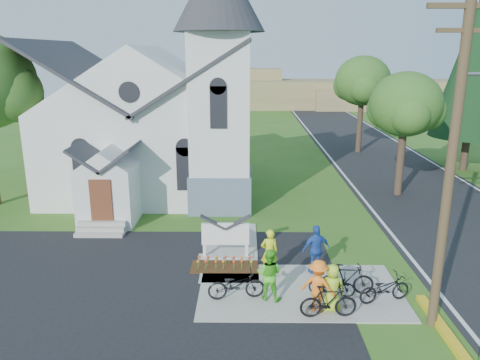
{
  "coord_description": "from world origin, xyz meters",
  "views": [
    {
      "loc": [
        -0.45,
        -14.2,
        8.07
      ],
      "look_at": [
        -0.63,
        5.0,
        2.79
      ],
      "focal_mm": 35.0,
      "sensor_mm": 36.0,
      "label": 1
    }
  ],
  "objects_px": {
    "utility_pole": "(455,152)",
    "bike_2": "(332,284)",
    "bike_0": "(236,285)",
    "bike_3": "(347,279)",
    "church_sign": "(225,234)",
    "bike_1": "(328,301)",
    "cyclist_1": "(269,274)",
    "cyclist_3": "(318,286)",
    "cyclist_0": "(269,252)",
    "bike_4": "(385,288)",
    "cyclist_4": "(332,288)",
    "cyclist_2": "(316,249)"
  },
  "relations": [
    {
      "from": "utility_pole",
      "to": "bike_2",
      "type": "distance_m",
      "value": 5.93
    },
    {
      "from": "bike_0",
      "to": "bike_3",
      "type": "xyz_separation_m",
      "value": [
        3.77,
        0.34,
        0.05
      ]
    },
    {
      "from": "church_sign",
      "to": "bike_3",
      "type": "bearing_deg",
      "value": -34.65
    },
    {
      "from": "bike_1",
      "to": "bike_2",
      "type": "height_order",
      "value": "bike_1"
    },
    {
      "from": "cyclist_1",
      "to": "cyclist_3",
      "type": "bearing_deg",
      "value": 171.5
    },
    {
      "from": "cyclist_0",
      "to": "bike_0",
      "type": "relative_size",
      "value": 0.93
    },
    {
      "from": "bike_4",
      "to": "cyclist_3",
      "type": "bearing_deg",
      "value": 88.12
    },
    {
      "from": "bike_1",
      "to": "bike_3",
      "type": "xyz_separation_m",
      "value": [
        0.88,
        1.46,
        0.01
      ]
    },
    {
      "from": "bike_0",
      "to": "cyclist_0",
      "type": "bearing_deg",
      "value": -42.5
    },
    {
      "from": "cyclist_3",
      "to": "cyclist_4",
      "type": "distance_m",
      "value": 0.46
    },
    {
      "from": "cyclist_2",
      "to": "cyclist_4",
      "type": "relative_size",
      "value": 1.18
    },
    {
      "from": "bike_0",
      "to": "bike_1",
      "type": "relative_size",
      "value": 1.06
    },
    {
      "from": "bike_3",
      "to": "cyclist_4",
      "type": "xyz_separation_m",
      "value": [
        -0.7,
        -1.06,
        0.24
      ]
    },
    {
      "from": "cyclist_1",
      "to": "bike_2",
      "type": "bearing_deg",
      "value": -156.62
    },
    {
      "from": "church_sign",
      "to": "bike_1",
      "type": "xyz_separation_m",
      "value": [
        3.37,
        -4.4,
        -0.44
      ]
    },
    {
      "from": "church_sign",
      "to": "cyclist_0",
      "type": "height_order",
      "value": "cyclist_0"
    },
    {
      "from": "cyclist_3",
      "to": "bike_4",
      "type": "bearing_deg",
      "value": -141.62
    },
    {
      "from": "bike_3",
      "to": "bike_4",
      "type": "distance_m",
      "value": 1.25
    },
    {
      "from": "church_sign",
      "to": "bike_3",
      "type": "xyz_separation_m",
      "value": [
        4.25,
        -2.94,
        -0.42
      ]
    },
    {
      "from": "cyclist_1",
      "to": "cyclist_4",
      "type": "height_order",
      "value": "cyclist_1"
    },
    {
      "from": "cyclist_0",
      "to": "cyclist_3",
      "type": "distance_m",
      "value": 2.88
    },
    {
      "from": "utility_pole",
      "to": "bike_3",
      "type": "relative_size",
      "value": 5.44
    },
    {
      "from": "bike_0",
      "to": "bike_1",
      "type": "height_order",
      "value": "bike_1"
    },
    {
      "from": "cyclist_3",
      "to": "cyclist_2",
      "type": "bearing_deg",
      "value": -72.78
    },
    {
      "from": "bike_1",
      "to": "cyclist_4",
      "type": "xyz_separation_m",
      "value": [
        0.18,
        0.4,
        0.25
      ]
    },
    {
      "from": "cyclist_4",
      "to": "bike_4",
      "type": "relative_size",
      "value": 0.87
    },
    {
      "from": "utility_pole",
      "to": "cyclist_0",
      "type": "bearing_deg",
      "value": 146.83
    },
    {
      "from": "cyclist_1",
      "to": "cyclist_4",
      "type": "xyz_separation_m",
      "value": [
        1.97,
        -0.72,
        -0.1
      ]
    },
    {
      "from": "cyclist_0",
      "to": "bike_0",
      "type": "distance_m",
      "value": 2.17
    },
    {
      "from": "cyclist_3",
      "to": "cyclist_4",
      "type": "height_order",
      "value": "cyclist_3"
    },
    {
      "from": "church_sign",
      "to": "cyclist_1",
      "type": "height_order",
      "value": "cyclist_1"
    },
    {
      "from": "bike_4",
      "to": "bike_3",
      "type": "bearing_deg",
      "value": 50.56
    },
    {
      "from": "bike_1",
      "to": "bike_2",
      "type": "relative_size",
      "value": 1.16
    },
    {
      "from": "church_sign",
      "to": "cyclist_3",
      "type": "height_order",
      "value": "cyclist_3"
    },
    {
      "from": "cyclist_3",
      "to": "bike_3",
      "type": "bearing_deg",
      "value": -112.97
    },
    {
      "from": "church_sign",
      "to": "cyclist_3",
      "type": "relative_size",
      "value": 1.27
    },
    {
      "from": "cyclist_1",
      "to": "bike_4",
      "type": "bearing_deg",
      "value": -164.93
    },
    {
      "from": "church_sign",
      "to": "utility_pole",
      "type": "relative_size",
      "value": 0.22
    },
    {
      "from": "bike_3",
      "to": "cyclist_4",
      "type": "distance_m",
      "value": 1.29
    },
    {
      "from": "cyclist_0",
      "to": "bike_2",
      "type": "relative_size",
      "value": 1.15
    },
    {
      "from": "cyclist_0",
      "to": "bike_1",
      "type": "relative_size",
      "value": 0.99
    },
    {
      "from": "bike_0",
      "to": "cyclist_1",
      "type": "distance_m",
      "value": 1.16
    },
    {
      "from": "church_sign",
      "to": "bike_4",
      "type": "xyz_separation_m",
      "value": [
        5.39,
        -3.43,
        -0.5
      ]
    },
    {
      "from": "bike_3",
      "to": "cyclist_4",
      "type": "height_order",
      "value": "cyclist_4"
    },
    {
      "from": "bike_1",
      "to": "cyclist_3",
      "type": "bearing_deg",
      "value": 32.35
    },
    {
      "from": "church_sign",
      "to": "utility_pole",
      "type": "bearing_deg",
      "value": -35.6
    },
    {
      "from": "bike_0",
      "to": "cyclist_3",
      "type": "relative_size",
      "value": 1.1
    },
    {
      "from": "church_sign",
      "to": "utility_pole",
      "type": "distance_m",
      "value": 9.18
    },
    {
      "from": "church_sign",
      "to": "bike_2",
      "type": "relative_size",
      "value": 1.42
    },
    {
      "from": "bike_0",
      "to": "cyclist_3",
      "type": "distance_m",
      "value": 2.73
    }
  ]
}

